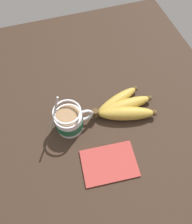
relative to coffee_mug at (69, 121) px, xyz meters
The scene contains 4 objects.
table 6.64cm from the coffee_mug, 49.72° to the left, with size 102.03×102.03×3.90cm.
coffee_mug is the anchor object (origin of this frame).
banana_bunch 17.62cm from the coffee_mug, ahead, with size 20.50×14.45×4.37cm.
napkin 16.90cm from the coffee_mug, 62.59° to the right, with size 16.15×11.97×0.60cm.
Camera 1 is at (-3.63, -34.02, 64.49)cm, focal length 35.00 mm.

